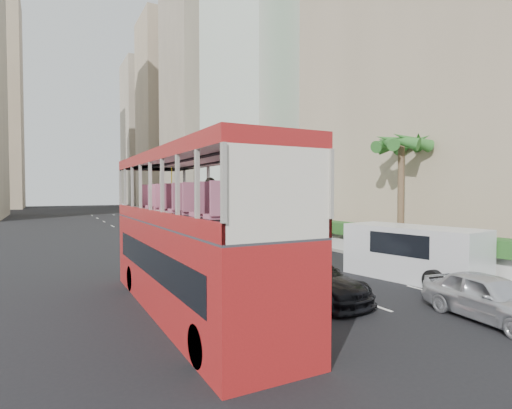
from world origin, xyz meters
TOP-DOWN VIEW (x-y plane):
  - ground_plane at (0.00, 0.00)m, footprint 200.00×200.00m
  - double_decker_bus at (-6.00, 0.00)m, footprint 2.50×11.00m
  - car_silver_lane_a at (-1.71, 2.87)m, footprint 2.38×5.16m
  - car_silver_lane_b at (1.46, -5.06)m, footprint 2.21×4.31m
  - car_black at (-1.89, -0.62)m, footprint 2.80×5.32m
  - van_asset at (1.38, 13.13)m, footprint 3.31×5.50m
  - minibus_near at (1.01, 7.50)m, footprint 2.39×6.05m
  - minibus_far at (3.82, 10.82)m, footprint 2.79×6.07m
  - panel_van_near at (3.98, -0.14)m, footprint 3.22×6.03m
  - panel_van_far at (4.23, 19.30)m, footprint 2.17×5.26m
  - sidewalk at (9.00, 25.00)m, footprint 6.00×120.00m
  - kerb_wall at (6.20, 14.00)m, footprint 0.30×44.00m
  - hedge at (6.20, 14.00)m, footprint 1.10×44.00m
  - palm_tree at (7.80, 4.00)m, footprint 0.36×0.36m
  - shell_station at (10.00, 23.00)m, footprint 6.50×8.00m
  - tower_stripe at (18.00, 34.00)m, footprint 16.00×18.00m
  - tower_mid at (18.00, 58.00)m, footprint 16.00×16.00m
  - tower_far_a at (17.00, 82.00)m, footprint 14.00×14.00m
  - tower_far_b at (17.00, 104.00)m, footprint 14.00×14.00m

SIDE VIEW (x-z plane):
  - ground_plane at x=0.00m, z-range 0.00..0.00m
  - car_silver_lane_a at x=-1.71m, z-range -0.82..0.82m
  - car_silver_lane_b at x=1.46m, z-range -0.70..0.70m
  - car_black at x=-1.89m, z-range -0.74..0.74m
  - van_asset at x=1.38m, z-range -0.71..0.71m
  - sidewalk at x=9.00m, z-range 0.00..0.18m
  - kerb_wall at x=6.20m, z-range 0.18..1.18m
  - panel_van_far at x=4.23m, z-range 0.00..2.09m
  - panel_van_near at x=3.98m, z-range 0.00..2.29m
  - minibus_far at x=3.82m, z-range 0.00..2.59m
  - minibus_near at x=1.01m, z-range 0.00..2.63m
  - hedge at x=6.20m, z-range 1.18..1.88m
  - double_decker_bus at x=-6.00m, z-range 0.00..5.06m
  - shell_station at x=10.00m, z-range 0.00..5.50m
  - palm_tree at x=7.80m, z-range 0.18..6.58m
  - tower_far_b at x=17.00m, z-range 0.00..40.00m
  - tower_far_a at x=17.00m, z-range 0.00..44.00m
  - tower_mid at x=18.00m, z-range 0.00..50.00m
  - tower_stripe at x=18.00m, z-range 0.00..58.00m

